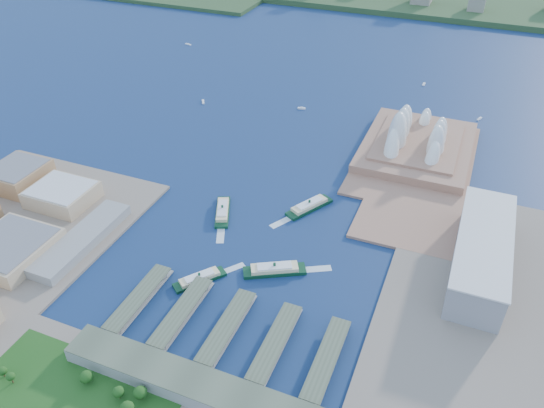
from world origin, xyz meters
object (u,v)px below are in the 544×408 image
at_px(toaster_building, 481,253).
at_px(ferry_c, 199,277).
at_px(opera_house, 420,129).
at_px(ferry_a, 222,209).
at_px(ferry_b, 309,204).
at_px(ferry_d, 274,268).

xyz_separation_m(toaster_building, ferry_c, (-230.53, -110.50, -15.89)).
bearing_deg(ferry_c, opera_house, -76.45).
xyz_separation_m(ferry_a, ferry_b, (82.33, 43.14, 0.25)).
bearing_deg(ferry_d, ferry_b, -27.01).
height_order(opera_house, ferry_c, opera_house).
bearing_deg(toaster_building, ferry_a, -177.74).
bearing_deg(ferry_a, ferry_c, -98.17).
bearing_deg(ferry_c, ferry_d, -110.15).
distance_m(opera_house, ferry_a, 270.22).
bearing_deg(toaster_building, opera_house, 114.23).
height_order(opera_house, toaster_building, opera_house).
bearing_deg(opera_house, ferry_d, -106.71).
relative_size(ferry_b, ferry_d, 0.98).
bearing_deg(ferry_b, opera_house, 91.99).
bearing_deg(ferry_c, ferry_b, -73.13).
relative_size(toaster_building, ferry_c, 3.18).
height_order(ferry_b, ferry_d, ferry_d).
height_order(toaster_building, ferry_d, toaster_building).
bearing_deg(ferry_c, toaster_building, -116.49).
bearing_deg(ferry_d, toaster_building, -95.36).
relative_size(toaster_building, ferry_a, 2.87).
relative_size(opera_house, ferry_d, 3.12).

